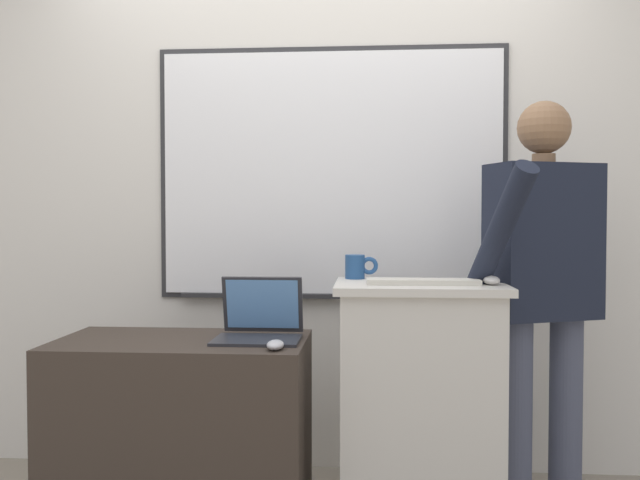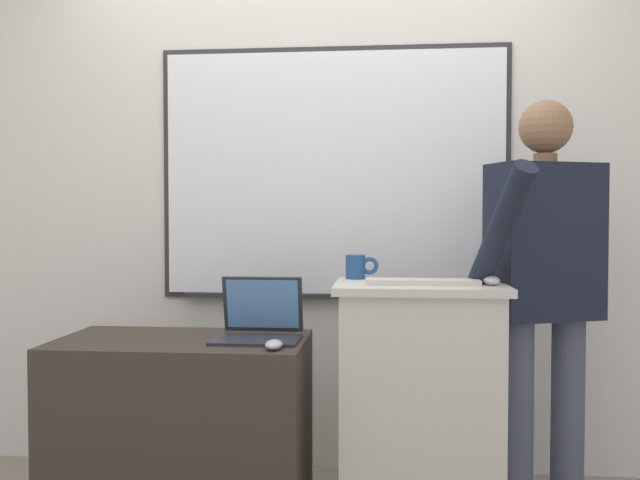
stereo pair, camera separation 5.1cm
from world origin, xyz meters
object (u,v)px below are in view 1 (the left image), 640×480
(lectern_podium, at_px, (419,407))
(computer_mouse_by_laptop, at_px, (275,345))
(computer_mouse_by_keyboard, at_px, (492,280))
(coffee_mug, at_px, (357,267))
(wireless_keyboard, at_px, (423,282))
(laptop, at_px, (260,320))
(person_presenter, at_px, (543,280))
(side_desk, at_px, (182,436))

(lectern_podium, height_order, computer_mouse_by_laptop, lectern_podium)
(computer_mouse_by_keyboard, bearing_deg, coffee_mug, 157.18)
(computer_mouse_by_keyboard, bearing_deg, computer_mouse_by_laptop, -166.12)
(wireless_keyboard, bearing_deg, coffee_mug, 139.85)
(wireless_keyboard, bearing_deg, laptop, 176.94)
(laptop, bearing_deg, lectern_podium, 2.17)
(computer_mouse_by_keyboard, bearing_deg, person_presenter, 38.84)
(side_desk, height_order, computer_mouse_by_keyboard, computer_mouse_by_keyboard)
(lectern_podium, relative_size, side_desk, 1.01)
(laptop, relative_size, computer_mouse_by_laptop, 3.22)
(laptop, bearing_deg, person_presenter, 7.96)
(person_presenter, bearing_deg, coffee_mug, 157.59)
(person_presenter, relative_size, wireless_keyboard, 3.99)
(laptop, bearing_deg, side_desk, -170.41)
(wireless_keyboard, distance_m, coffee_mug, 0.33)
(coffee_mug, bearing_deg, laptop, -154.11)
(person_presenter, bearing_deg, computer_mouse_by_laptop, -179.95)
(computer_mouse_by_laptop, bearing_deg, coffee_mug, 55.54)
(lectern_podium, distance_m, computer_mouse_by_laptop, 0.64)
(laptop, height_order, computer_mouse_by_laptop, laptop)
(side_desk, relative_size, computer_mouse_by_laptop, 9.52)
(computer_mouse_by_laptop, relative_size, computer_mouse_by_keyboard, 1.00)
(lectern_podium, relative_size, wireless_keyboard, 2.30)
(laptop, xyz_separation_m, computer_mouse_by_laptop, (0.09, -0.23, -0.05))
(laptop, xyz_separation_m, wireless_keyboard, (0.62, -0.03, 0.16))
(side_desk, xyz_separation_m, computer_mouse_by_keyboard, (1.17, 0.02, 0.61))
(laptop, relative_size, coffee_mug, 2.40)
(lectern_podium, height_order, computer_mouse_by_keyboard, computer_mouse_by_keyboard)
(person_presenter, bearing_deg, computer_mouse_by_keyboard, -161.68)
(person_presenter, relative_size, computer_mouse_by_keyboard, 16.69)
(coffee_mug, bearing_deg, lectern_podium, -32.53)
(side_desk, bearing_deg, wireless_keyboard, 1.04)
(person_presenter, distance_m, laptop, 1.12)
(wireless_keyboard, height_order, computer_mouse_by_laptop, wireless_keyboard)
(side_desk, distance_m, person_presenter, 1.53)
(side_desk, relative_size, computer_mouse_by_keyboard, 9.52)
(lectern_podium, relative_size, coffee_mug, 7.19)
(lectern_podium, xyz_separation_m, side_desk, (-0.91, -0.07, -0.11))
(computer_mouse_by_laptop, bearing_deg, lectern_podium, 25.52)
(coffee_mug, bearing_deg, wireless_keyboard, -40.15)
(side_desk, relative_size, coffee_mug, 7.11)
(side_desk, bearing_deg, person_presenter, 8.31)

